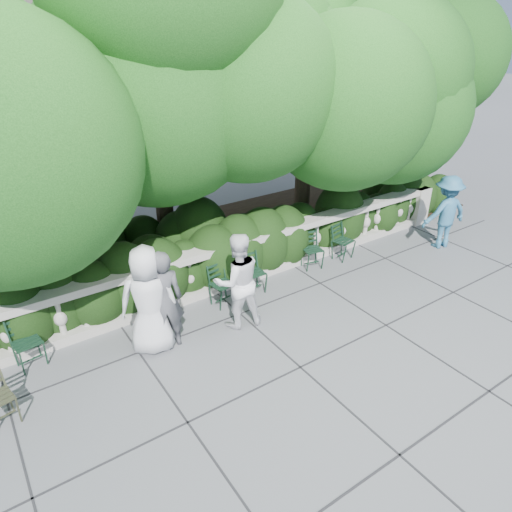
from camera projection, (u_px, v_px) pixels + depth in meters
ground at (287, 326)px, 8.26m from camera, size 90.00×90.00×0.00m
balustrade at (234, 263)px, 9.36m from camera, size 12.00×0.44×1.00m
shrub_hedge at (207, 261)px, 10.46m from camera, size 15.00×2.60×1.70m
tree_canopy at (223, 74)px, 9.12m from camera, size 15.04×6.52×6.78m
chair_a at (37, 369)px, 7.24m from camera, size 0.51×0.55×0.84m
chair_c at (258, 295)px, 9.18m from camera, size 0.45×0.49×0.84m
chair_d at (228, 307)px, 8.80m from camera, size 0.49×0.53×0.84m
chair_e at (347, 260)px, 10.51m from camera, size 0.52×0.55×0.84m
chair_f at (314, 270)px, 10.10m from camera, size 0.54×0.57×0.84m
chair_weathered at (8, 429)px, 6.18m from camera, size 0.53×0.56×0.84m
person_businessman at (149, 301)px, 7.27m from camera, size 1.09×0.91×1.89m
person_woman_grey at (164, 300)px, 7.39m from camera, size 0.73×0.56×1.78m
person_casual_man at (237, 281)px, 7.93m from camera, size 0.99×0.85×1.79m
person_older_blue at (445, 212)px, 10.78m from camera, size 1.27×0.91×1.77m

